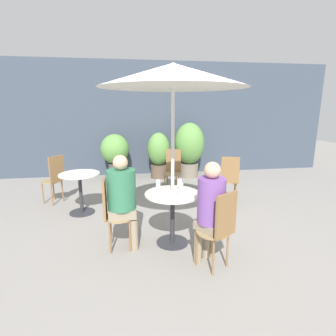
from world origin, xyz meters
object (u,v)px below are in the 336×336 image
at_px(potted_plant_0, 115,152).
at_px(bistro_chair_2, 55,176).
at_px(beer_glass_2, 180,184).
at_px(bistro_chair_4, 230,176).
at_px(bistro_chair_0, 112,209).
at_px(bistro_chair_1, 220,225).
at_px(seated_person_1, 210,205).
at_px(umbrella, 173,76).
at_px(beer_glass_1, 180,190).
at_px(cafe_table_near, 173,207).
at_px(bistro_chair_3, 173,167).
at_px(beer_glass_0, 158,187).
at_px(seated_person_0, 123,195).
at_px(cafe_table_far, 80,185).
at_px(potted_plant_2, 189,147).
at_px(potted_plant_1, 159,153).

bearing_deg(potted_plant_0, bistro_chair_2, -123.02).
bearing_deg(beer_glass_2, bistro_chair_4, 43.91).
height_order(bistro_chair_0, potted_plant_0, potted_plant_0).
relative_size(bistro_chair_0, bistro_chair_1, 1.00).
height_order(seated_person_1, umbrella, umbrella).
bearing_deg(beer_glass_1, cafe_table_near, 111.55).
relative_size(cafe_table_near, bistro_chair_3, 0.78).
height_order(bistro_chair_1, umbrella, umbrella).
bearing_deg(bistro_chair_2, beer_glass_0, 79.41).
relative_size(bistro_chair_2, seated_person_0, 0.75).
height_order(bistro_chair_2, bistro_chair_3, same).
relative_size(cafe_table_near, beer_glass_2, 4.95).
xyz_separation_m(seated_person_1, umbrella, (-0.34, 0.55, 1.44)).
bearing_deg(cafe_table_near, umbrella, -161.57).
height_order(bistro_chair_0, bistro_chair_3, same).
bearing_deg(cafe_table_far, potted_plant_2, 41.42).
height_order(beer_glass_0, potted_plant_2, potted_plant_2).
bearing_deg(potted_plant_0, bistro_chair_3, -45.06).
relative_size(bistro_chair_3, seated_person_0, 0.75).
bearing_deg(beer_glass_0, bistro_chair_4, 40.23).
bearing_deg(potted_plant_2, potted_plant_1, 178.83).
height_order(cafe_table_near, bistro_chair_1, bistro_chair_1).
bearing_deg(seated_person_1, bistro_chair_2, -77.59).
xyz_separation_m(bistro_chair_0, beer_glass_0, (0.61, 0.04, 0.26)).
height_order(potted_plant_1, potted_plant_2, potted_plant_2).
distance_m(seated_person_1, potted_plant_0, 4.20).
height_order(beer_glass_1, beer_glass_2, beer_glass_1).
xyz_separation_m(cafe_table_far, bistro_chair_2, (-0.56, 0.56, 0.04)).
xyz_separation_m(beer_glass_0, umbrella, (0.19, -0.02, 1.37)).
bearing_deg(bistro_chair_0, potted_plant_0, 0.23).
height_order(bistro_chair_0, beer_glass_0, bistro_chair_0).
bearing_deg(bistro_chair_2, bistro_chair_1, 78.51).
distance_m(bistro_chair_1, umbrella, 1.81).
relative_size(bistro_chair_3, potted_plant_1, 0.79).
height_order(bistro_chair_2, beer_glass_1, bistro_chair_2).
relative_size(bistro_chair_2, potted_plant_2, 0.66).
distance_m(beer_glass_1, potted_plant_2, 3.72).
distance_m(bistro_chair_1, bistro_chair_4, 2.15).
bearing_deg(umbrella, bistro_chair_1, -58.50).
distance_m(cafe_table_near, beer_glass_2, 0.32).
distance_m(potted_plant_1, umbrella, 3.76).
height_order(bistro_chair_3, beer_glass_1, bistro_chair_3).
distance_m(cafe_table_near, cafe_table_far, 1.89).
distance_m(bistro_chair_0, potted_plant_0, 3.49).
relative_size(cafe_table_near, seated_person_1, 0.59).
xyz_separation_m(bistro_chair_2, beer_glass_0, (1.77, -1.82, 0.26)).
bearing_deg(potted_plant_0, cafe_table_near, -75.45).
height_order(bistro_chair_2, potted_plant_1, potted_plant_1).
height_order(potted_plant_1, umbrella, umbrella).
xyz_separation_m(bistro_chair_0, bistro_chair_3, (1.17, 2.21, 0.00)).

